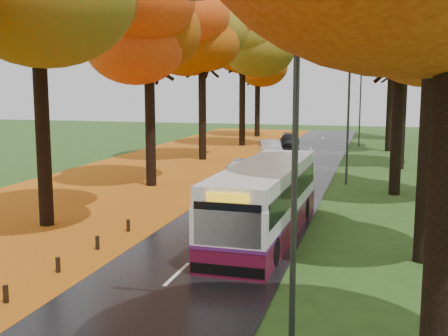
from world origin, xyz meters
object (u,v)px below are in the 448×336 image
at_px(streetlamp_far, 358,97).
at_px(bus, 265,199).
at_px(streetlamp_mid, 344,105).
at_px(car_dark, 289,141).
at_px(car_silver, 270,149).
at_px(streetlamp_near, 283,141).
at_px(car_white, 240,169).

relative_size(streetlamp_far, bus, 0.75).
bearing_deg(streetlamp_mid, car_dark, 108.16).
height_order(streetlamp_mid, car_silver, streetlamp_mid).
bearing_deg(car_silver, streetlamp_far, 44.15).
xyz_separation_m(streetlamp_mid, car_silver, (-6.30, 10.20, -3.93)).
distance_m(streetlamp_mid, car_silver, 12.61).
relative_size(streetlamp_near, bus, 0.75).
xyz_separation_m(bus, car_dark, (-3.87, 31.22, -0.81)).
xyz_separation_m(car_white, car_silver, (-0.11, 10.65, 0.05)).
relative_size(streetlamp_far, car_white, 1.98).
xyz_separation_m(bus, car_silver, (-4.11, 22.98, -0.72)).
distance_m(streetlamp_near, car_white, 22.77).
distance_m(streetlamp_far, bus, 34.99).
bearing_deg(car_dark, car_silver, -96.46).
height_order(bus, car_silver, bus).
relative_size(bus, car_dark, 2.38).
height_order(streetlamp_near, car_white, streetlamp_near).
bearing_deg(streetlamp_far, car_silver, -118.08).
xyz_separation_m(streetlamp_mid, car_white, (-6.18, -0.45, -3.98)).
relative_size(streetlamp_near, streetlamp_mid, 1.00).
bearing_deg(car_dark, car_white, -95.15).
relative_size(streetlamp_far, car_silver, 1.77).
bearing_deg(streetlamp_near, car_silver, 101.07).
relative_size(car_white, car_silver, 0.90).
bearing_deg(car_white, streetlamp_far, 76.29).
distance_m(streetlamp_mid, car_dark, 19.82).
bearing_deg(streetlamp_far, streetlamp_near, -90.00).
distance_m(car_white, car_dark, 18.90).
bearing_deg(car_silver, bus, -97.62).
relative_size(bus, car_silver, 2.37).
bearing_deg(streetlamp_far, bus, -93.59).
xyz_separation_m(car_white, car_dark, (0.13, 18.90, -0.04)).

